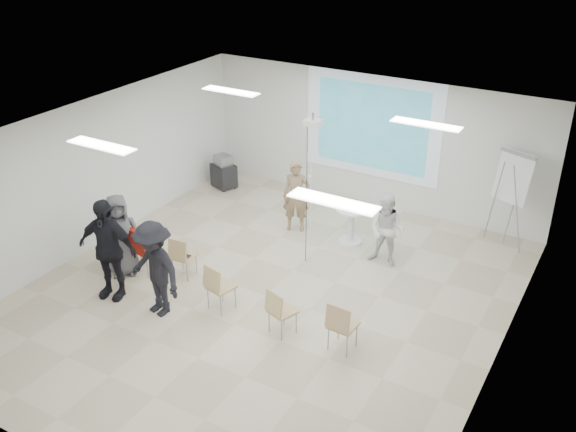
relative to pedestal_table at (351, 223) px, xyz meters
The scene contains 30 objects.
floor 2.64m from the pedestal_table, 100.45° to the right, with size 8.00×9.00×0.10m, color beige.
ceiling 3.68m from the pedestal_table, 100.45° to the right, with size 8.00×9.00×0.10m, color white.
wall_back 2.31m from the pedestal_table, 103.25° to the left, with size 8.00×0.10×3.00m, color silver.
wall_left 5.30m from the pedestal_table, 150.56° to the right, with size 0.10×9.00×3.00m, color silver.
wall_right 4.52m from the pedestal_table, 35.48° to the right, with size 0.10×9.00×3.00m, color silver.
projection_halo 2.44m from the pedestal_table, 103.68° to the left, with size 3.20×0.01×2.30m, color silver.
projection_image 2.43m from the pedestal_table, 103.78° to the left, with size 2.60×0.01×1.90m, color teal.
pedestal_table is the anchor object (origin of this frame).
player_left 1.33m from the pedestal_table, behind, with size 0.64×0.44×1.76m, color #8F7557.
player_right 1.09m from the pedestal_table, 24.58° to the right, with size 0.78×0.62×1.62m, color white.
controller_left 1.31m from the pedestal_table, behind, with size 0.04×0.12×0.04m, color white.
controller_right 1.01m from the pedestal_table, 13.26° to the right, with size 0.04×0.13×0.04m, color silver.
chair_far_left 4.50m from the pedestal_table, 139.31° to the right, with size 0.48×0.50×0.81m.
chair_left_mid 4.15m from the pedestal_table, 133.16° to the right, with size 0.53×0.56×0.95m.
chair_left_inner 3.53m from the pedestal_table, 127.29° to the right, with size 0.42×0.45×0.83m.
chair_center 3.47m from the pedestal_table, 105.63° to the right, with size 0.50×0.52×0.88m.
chair_right_inner 3.41m from the pedestal_table, 84.65° to the right, with size 0.50×0.52×0.83m.
chair_right_far 3.54m from the pedestal_table, 67.46° to the right, with size 0.42×0.45×0.87m.
red_jacket 4.25m from the pedestal_table, 131.70° to the right, with size 0.48×0.11×0.46m, color maroon.
laptop 3.46m from the pedestal_table, 128.28° to the right, with size 0.31×0.22×0.02m, color black.
audience_left 4.87m from the pedestal_table, 126.17° to the right, with size 1.26×0.76×2.17m, color black.
audience_mid 4.32m from the pedestal_table, 114.67° to the right, with size 1.27×0.69×1.96m, color black.
audience_outer 4.58m from the pedestal_table, 134.67° to the right, with size 0.88×0.58×1.80m, color #56565B.
flipchart_easel 3.28m from the pedestal_table, 28.10° to the left, with size 0.82×0.65×2.01m.
av_cart 3.98m from the pedestal_table, 165.90° to the left, with size 0.67×0.61×0.83m.
ceiling_projector 2.51m from the pedestal_table, 109.31° to the right, with size 0.30×0.25×3.00m.
fluor_panel_nw 3.58m from the pedestal_table, 167.41° to the right, with size 1.20×0.30×0.02m, color white.
fluor_panel_ne 3.01m from the pedestal_table, 19.84° to the right, with size 1.20×0.30×0.02m, color white.
fluor_panel_sw 5.38m from the pedestal_table, 121.37° to the right, with size 1.20×0.30×0.02m, color white.
fluor_panel_se 5.02m from the pedestal_table, 69.32° to the right, with size 1.20×0.30×0.02m, color white.
Camera 1 is at (5.18, -8.11, 6.46)m, focal length 40.00 mm.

